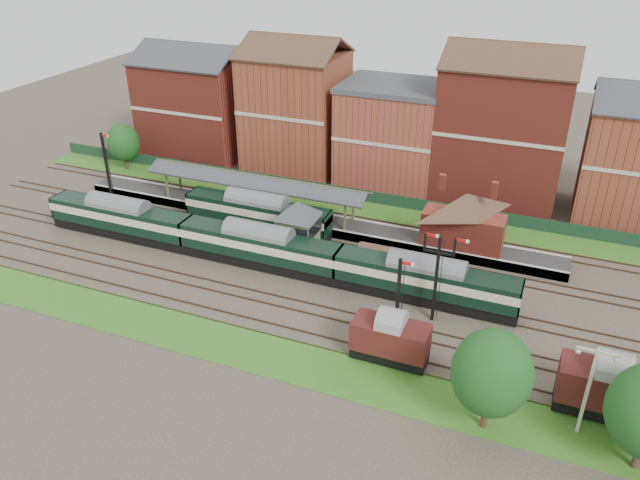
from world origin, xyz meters
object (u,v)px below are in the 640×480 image
at_px(signal_box, 298,228).
at_px(dmu_train, 259,246).
at_px(semaphore_bracket, 437,273).
at_px(platform_railcar, 258,213).
at_px(goods_van_a, 390,339).

xyz_separation_m(signal_box, dmu_train, (-2.71, -3.25, -0.97)).
bearing_deg(semaphore_bracket, platform_railcar, 157.06).
bearing_deg(goods_van_a, semaphore_bracket, 73.53).
bearing_deg(semaphore_bracket, dmu_train, 171.98).
relative_size(dmu_train, platform_railcar, 3.01).
relative_size(semaphore_bracket, platform_railcar, 0.50).
distance_m(dmu_train, goods_van_a, 18.21).
bearing_deg(dmu_train, goods_van_a, -29.62).
bearing_deg(dmu_train, semaphore_bracket, -8.02).
bearing_deg(platform_railcar, signal_box, -27.58).
relative_size(signal_box, platform_railcar, 0.37).
distance_m(signal_box, semaphore_bracket, 16.16).
bearing_deg(goods_van_a, signal_box, 136.96).
xyz_separation_m(signal_box, goods_van_a, (13.12, -12.25, -1.16)).
bearing_deg(semaphore_bracket, goods_van_a, -106.47).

